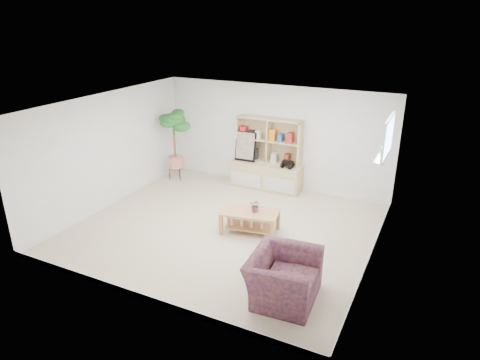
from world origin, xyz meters
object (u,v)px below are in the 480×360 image
at_px(storage_unit, 267,154).
at_px(armchair, 283,274).
at_px(floor_tree, 175,146).
at_px(coffee_table, 250,222).

height_order(storage_unit, armchair, storage_unit).
bearing_deg(floor_tree, coffee_table, -30.95).
relative_size(coffee_table, armchair, 0.98).
distance_m(storage_unit, armchair, 4.24).
xyz_separation_m(coffee_table, armchair, (1.28, -1.61, 0.18)).
xyz_separation_m(storage_unit, armchair, (1.86, -3.79, -0.44)).
height_order(coffee_table, armchair, armchair).
bearing_deg(armchair, storage_unit, 22.44).
bearing_deg(storage_unit, armchair, -63.86).
distance_m(storage_unit, coffee_table, 2.33).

